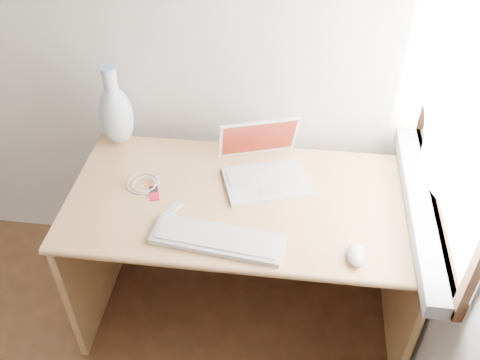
# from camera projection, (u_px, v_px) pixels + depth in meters

# --- Properties ---
(back_wall) EXTENTS (3.50, 0.04, 2.60)m
(back_wall) POSITION_uv_depth(u_px,v_px,m) (3.00, 1.00, 2.14)
(back_wall) COLOR white
(back_wall) RESTS_ON floor
(window) EXTENTS (0.11, 0.99, 1.10)m
(window) POSITION_uv_depth(u_px,v_px,m) (464.00, 93.00, 1.66)
(window) COLOR white
(window) RESTS_ON right_wall
(desk) EXTENTS (1.39, 0.69, 0.73)m
(desk) POSITION_uv_depth(u_px,v_px,m) (247.00, 221.00, 2.29)
(desk) COLOR tan
(desk) RESTS_ON floor
(laptop) EXTENTS (0.38, 0.36, 0.22)m
(laptop) POSITION_uv_depth(u_px,v_px,m) (267.00, 166.00, 2.16)
(laptop) COLOR white
(laptop) RESTS_ON desk
(external_keyboard) EXTENTS (0.49, 0.20, 0.02)m
(external_keyboard) POSITION_uv_depth(u_px,v_px,m) (218.00, 239.00, 1.91)
(external_keyboard) COLOR silver
(external_keyboard) RESTS_ON desk
(mouse) EXTENTS (0.07, 0.11, 0.04)m
(mouse) POSITION_uv_depth(u_px,v_px,m) (356.00, 255.00, 1.85)
(mouse) COLOR white
(mouse) RESTS_ON desk
(ipod) EXTENTS (0.06, 0.09, 0.01)m
(ipod) POSITION_uv_depth(u_px,v_px,m) (154.00, 193.00, 2.11)
(ipod) COLOR red
(ipod) RESTS_ON desk
(cable_coil) EXTENTS (0.15, 0.15, 0.01)m
(cable_coil) POSITION_uv_depth(u_px,v_px,m) (143.00, 183.00, 2.15)
(cable_coil) COLOR silver
(cable_coil) RESTS_ON desk
(remote) EXTENTS (0.07, 0.09, 0.01)m
(remote) POSITION_uv_depth(u_px,v_px,m) (173.00, 209.00, 2.04)
(remote) COLOR silver
(remote) RESTS_ON desk
(vase) EXTENTS (0.14, 0.14, 0.37)m
(vase) POSITION_uv_depth(u_px,v_px,m) (116.00, 114.00, 2.27)
(vase) COLOR white
(vase) RESTS_ON desk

